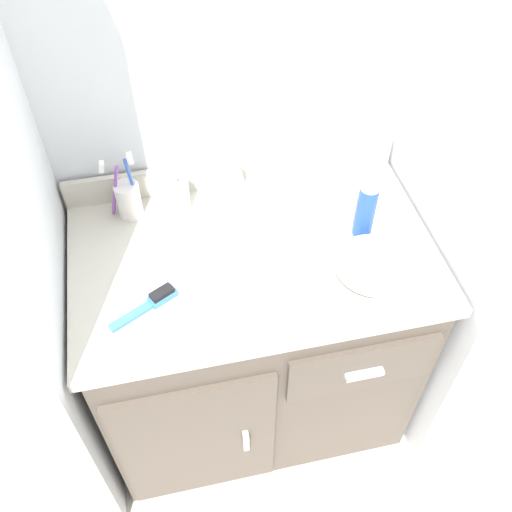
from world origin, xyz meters
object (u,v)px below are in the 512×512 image
(shaving_cream_can, at_px, (366,209))
(soap_dispenser, at_px, (177,194))
(hairbrush, at_px, (152,302))
(hand_towel, at_px, (379,266))
(toothbrush_cup, at_px, (128,199))

(shaving_cream_can, bearing_deg, soap_dispenser, 157.97)
(hairbrush, relative_size, hand_towel, 0.84)
(shaving_cream_can, bearing_deg, hand_towel, -94.28)
(toothbrush_cup, bearing_deg, hairbrush, -85.30)
(toothbrush_cup, xyz_separation_m, shaving_cream_can, (0.58, -0.20, 0.03))
(toothbrush_cup, xyz_separation_m, hairbrush, (0.03, -0.31, -0.05))
(hand_towel, bearing_deg, toothbrush_cup, 148.99)
(soap_dispenser, height_order, hand_towel, soap_dispenser)
(soap_dispenser, height_order, hairbrush, soap_dispenser)
(hand_towel, bearing_deg, shaving_cream_can, 85.72)
(shaving_cream_can, xyz_separation_m, hairbrush, (-0.55, -0.12, -0.08))
(toothbrush_cup, relative_size, hairbrush, 1.18)
(toothbrush_cup, xyz_separation_m, soap_dispenser, (0.13, -0.02, 0.01))
(soap_dispenser, distance_m, hairbrush, 0.32)
(toothbrush_cup, height_order, hand_towel, toothbrush_cup)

